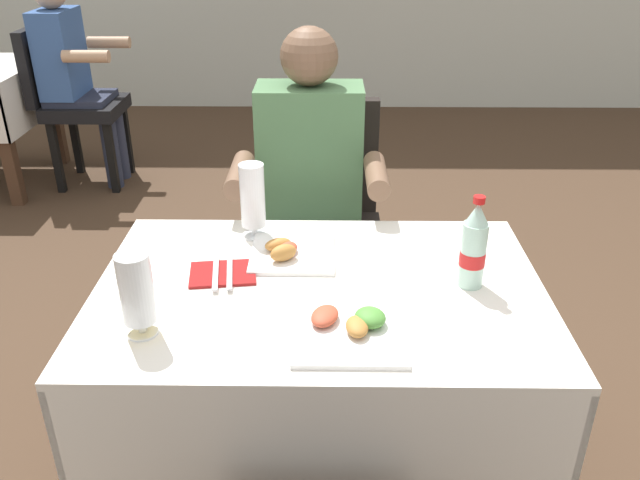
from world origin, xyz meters
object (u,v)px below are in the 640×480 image
at_px(napkin_cutlery_set, 223,273).
at_px(plate_far_diner, 289,252).
at_px(cola_bottle_primary, 474,248).
at_px(background_chair_right, 70,97).
at_px(beer_glass_left, 137,294).
at_px(beer_glass_middle, 253,199).
at_px(chair_far_diner_seat, 322,220).
at_px(background_patron, 73,72).
at_px(plate_near_camera, 350,328).
at_px(seated_diner_far, 310,193).
at_px(main_dining_table, 320,343).

bearing_deg(napkin_cutlery_set, plate_far_diner, 30.91).
height_order(cola_bottle_primary, background_chair_right, cola_bottle_primary).
height_order(beer_glass_left, beer_glass_middle, beer_glass_middle).
relative_size(chair_far_diner_seat, cola_bottle_primary, 3.98).
height_order(beer_glass_middle, cola_bottle_primary, cola_bottle_primary).
distance_m(beer_glass_left, beer_glass_middle, 0.53).
distance_m(beer_glass_left, cola_bottle_primary, 0.81).
xyz_separation_m(chair_far_diner_seat, beer_glass_left, (-0.40, -0.99, 0.29)).
bearing_deg(beer_glass_left, background_chair_right, 113.31).
bearing_deg(beer_glass_left, napkin_cutlery_set, 61.57).
height_order(chair_far_diner_seat, background_patron, background_patron).
bearing_deg(beer_glass_left, plate_near_camera, 0.78).
bearing_deg(beer_glass_middle, seated_diner_far, 68.90).
relative_size(chair_far_diner_seat, napkin_cutlery_set, 4.98).
distance_m(seated_diner_far, background_chair_right, 2.40).
bearing_deg(background_chair_right, beer_glass_middle, -58.41).
bearing_deg(plate_far_diner, main_dining_table, -61.23).
relative_size(beer_glass_left, beer_glass_middle, 0.91).
distance_m(beer_glass_middle, background_chair_right, 2.64).
distance_m(main_dining_table, beer_glass_left, 0.53).
bearing_deg(cola_bottle_primary, beer_glass_left, -164.08).
bearing_deg(cola_bottle_primary, plate_far_diner, 163.00).
bearing_deg(plate_near_camera, beer_glass_left, -179.22).
bearing_deg(background_patron, main_dining_table, -58.86).
bearing_deg(main_dining_table, chair_far_diner_seat, 90.00).
distance_m(seated_diner_far, plate_near_camera, 0.88).
height_order(plate_far_diner, napkin_cutlery_set, plate_far_diner).
relative_size(main_dining_table, beer_glass_middle, 5.13).
distance_m(main_dining_table, background_patron, 2.94).
bearing_deg(beer_glass_middle, background_patron, 120.68).
distance_m(plate_near_camera, beer_glass_left, 0.48).
bearing_deg(plate_near_camera, background_chair_right, 121.11).
xyz_separation_m(beer_glass_left, cola_bottle_primary, (0.78, 0.22, 0.00)).
height_order(cola_bottle_primary, background_patron, background_patron).
xyz_separation_m(seated_diner_far, plate_far_diner, (-0.04, -0.52, 0.04)).
bearing_deg(chair_far_diner_seat, beer_glass_left, -111.82).
distance_m(chair_far_diner_seat, background_chair_right, 2.34).
distance_m(chair_far_diner_seat, cola_bottle_primary, 0.90).
bearing_deg(napkin_cutlery_set, beer_glass_left, -118.43).
height_order(seated_diner_far, napkin_cutlery_set, seated_diner_far).
height_order(main_dining_table, plate_near_camera, plate_near_camera).
bearing_deg(plate_near_camera, plate_far_diner, 113.63).
relative_size(chair_far_diner_seat, background_patron, 0.77).
relative_size(plate_near_camera, background_chair_right, 0.26).
bearing_deg(beer_glass_left, background_patron, 112.44).
height_order(chair_far_diner_seat, seated_diner_far, seated_diner_far).
relative_size(plate_near_camera, background_patron, 0.20).
height_order(seated_diner_far, beer_glass_middle, seated_diner_far).
bearing_deg(beer_glass_middle, background_chair_right, 121.59).
relative_size(main_dining_table, background_chair_right, 1.17).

